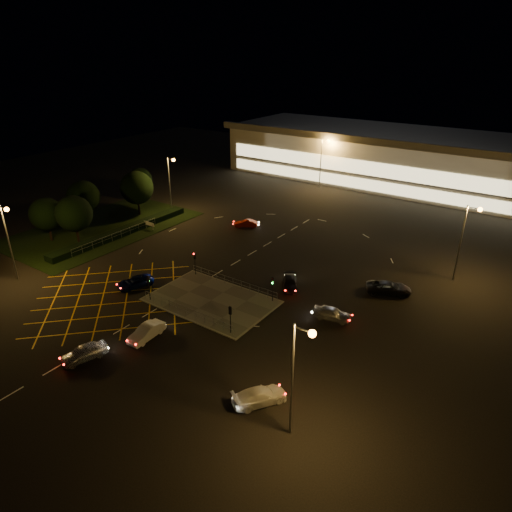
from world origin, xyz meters
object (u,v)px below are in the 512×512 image
Objects in this scene: car_circ_red at (246,223)px; car_east_grey at (389,288)px; car_right_silver at (332,313)px; car_queue_white at (146,332)px; signal_sw at (148,283)px; signal_ne at (273,284)px; signal_nw at (195,259)px; car_left_blue at (135,282)px; signal_se at (230,314)px; car_far_dkgrey at (290,283)px; car_approach_white at (260,396)px; car_near_silver at (84,352)px.

car_circ_red is 28.53m from car_east_grey.
car_circ_red is at bearing 43.91° from car_right_silver.
car_circ_red is at bearing 105.31° from car_queue_white.
signal_sw reaches higher than car_queue_white.
car_circ_red is at bearing 133.25° from signal_ne.
signal_nw is 0.73× the size of car_queue_white.
signal_sw is 1.00× the size of signal_ne.
signal_ne is (12.00, 0.00, 0.00)m from signal_nw.
signal_sw reaches higher than car_circ_red.
car_right_silver reaches higher than car_left_blue.
car_queue_white is at bearing 40.01° from signal_se.
car_right_silver is (7.51, -3.58, 0.09)m from car_far_dkgrey.
car_queue_white is 14.81m from car_approach_white.
car_approach_white is (8.17, -14.59, -1.68)m from signal_ne.
car_queue_white is (5.40, -5.54, -1.66)m from signal_sw.
signal_nw reaches higher than car_right_silver.
signal_nw is at bearing -2.31° from car_approach_white.
car_queue_white is at bearing 117.75° from car_east_grey.
car_far_dkgrey is (15.93, 10.83, -0.00)m from car_left_blue.
car_approach_white is at bearing 141.06° from signal_se.
car_approach_white is at bearing 172.54° from car_right_silver.
car_near_silver is 0.93× the size of car_approach_white.
car_near_silver is 14.58m from car_left_blue.
car_east_grey is (3.05, 9.15, 0.03)m from car_right_silver.
signal_se is 1.00× the size of signal_ne.
signal_sw is at bearing 15.44° from car_approach_white.
signal_se is 0.59× the size of car_east_grey.
signal_nw is 12.69m from car_far_dkgrey.
signal_se is 0.72× the size of car_near_silver.
signal_sw is 7.91m from car_queue_white.
signal_ne is 0.70× the size of car_left_blue.
signal_nw is at bearing 81.28° from car_right_silver.
car_near_silver is 6.24m from car_queue_white.
signal_sw is 0.73× the size of car_queue_white.
signal_sw is at bearing 0.00° from signal_se.
signal_nw is 24.50m from car_east_grey.
car_approach_white reaches higher than car_left_blue.
car_left_blue is at bearing 141.21° from car_queue_white.
signal_ne is at bearing -27.18° from car_approach_white.
car_circ_red is at bearing -56.92° from signal_se.
car_left_blue is at bearing -121.52° from signal_nw.
signal_se is 16.23m from car_left_blue.
car_east_grey reaches higher than car_queue_white.
car_near_silver reaches higher than car_approach_white.
signal_ne is at bearing -120.44° from car_far_dkgrey.
car_approach_white is (20.17, -6.60, -1.68)m from signal_sw.
car_left_blue is 1.22× the size of car_circ_red.
car_queue_white reaches higher than car_approach_white.
signal_sw is 4.63m from car_left_blue.
car_left_blue is at bearing -157.54° from signal_ne.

